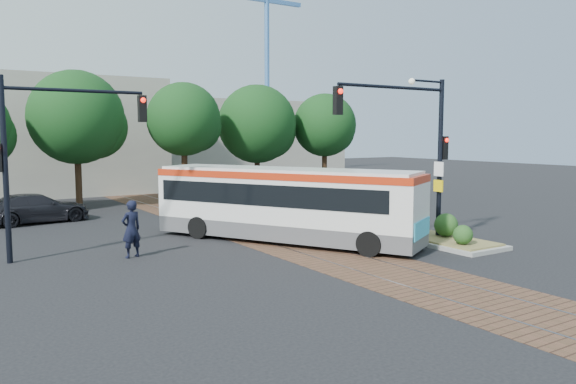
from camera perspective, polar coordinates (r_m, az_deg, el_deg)
name	(u,v)px	position (r m, az deg, el deg)	size (l,w,h in m)	color
ground	(320,251)	(20.05, 3.32, -6.05)	(120.00, 120.00, 0.00)	black
trackbed	(264,234)	(23.34, -2.50, -4.32)	(3.60, 40.00, 0.02)	brown
tree_row	(177,122)	(34.70, -11.25, 6.95)	(26.40, 5.60, 7.67)	#382314
warehouses	(96,138)	(45.93, -18.96, 5.17)	(40.00, 13.00, 8.00)	#ADA899
crane	(267,67)	(58.34, -2.15, 12.53)	(8.00, 0.50, 18.00)	#3F72B2
city_bus	(284,201)	(21.59, -0.40, -0.92)	(7.16, 10.34, 2.84)	#4E4D50
traffic_island	(435,233)	(22.51, 14.69, -4.06)	(2.20, 5.20, 1.13)	gray
signal_pole_main	(418,134)	(21.55, 13.05, 5.78)	(5.49, 0.46, 6.00)	black
signal_pole_left	(42,143)	(20.09, -23.68, 4.60)	(4.99, 0.34, 6.00)	black
officer	(131,229)	(19.60, -15.64, -3.64)	(0.71, 0.47, 1.95)	black
parked_car	(36,208)	(28.80, -24.21, -1.51)	(1.94, 4.77, 1.39)	black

